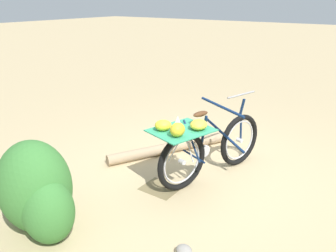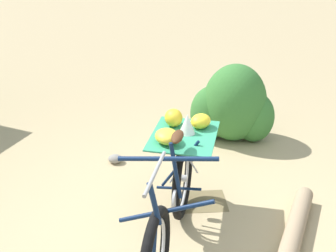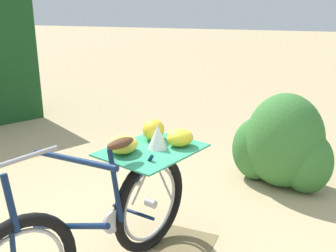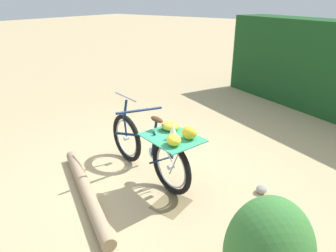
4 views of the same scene
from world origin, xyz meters
name	(u,v)px [view 2 (image 2 of 4)]	position (x,y,z in m)	size (l,w,h in m)	color
ground_plane	(173,238)	(0.00, 0.00, 0.00)	(60.00, 60.00, 0.00)	tan
bicycle	(174,192)	(0.00, -0.02, 0.48)	(0.90, 1.79, 1.03)	black
shrub_cluster	(233,107)	(0.86, 1.82, 0.42)	(1.00, 0.68, 0.95)	#387533
path_stone	(115,159)	(-0.54, 1.32, 0.05)	(0.16, 0.13, 0.10)	gray
leaf_litter_patch	(203,201)	(0.32, 0.51, 0.00)	(0.44, 0.36, 0.01)	olive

